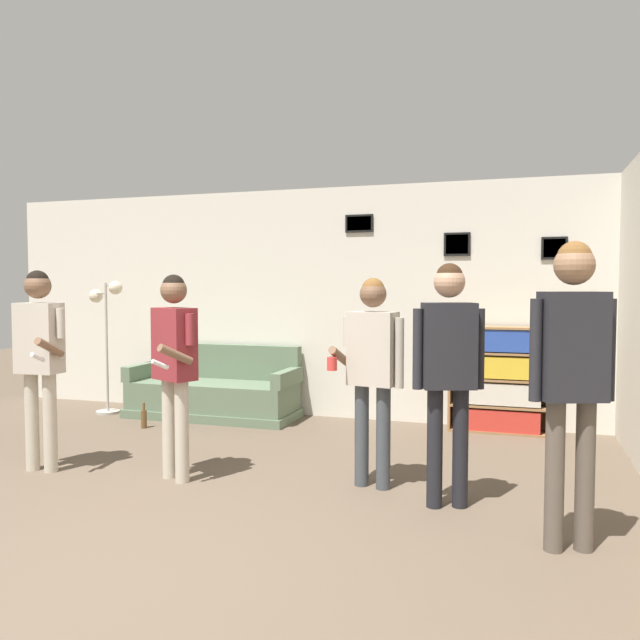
% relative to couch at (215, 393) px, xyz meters
% --- Properties ---
extents(ground_plane, '(20.00, 20.00, 0.00)m').
position_rel_couch_xyz_m(ground_plane, '(1.28, -4.12, -0.28)').
color(ground_plane, brown).
extents(wall_back, '(8.66, 0.08, 2.70)m').
position_rel_couch_xyz_m(wall_back, '(1.28, 0.42, 1.07)').
color(wall_back, silver).
rests_on(wall_back, ground_plane).
extents(couch, '(2.01, 0.80, 0.84)m').
position_rel_couch_xyz_m(couch, '(0.00, 0.00, 0.00)').
color(couch, '#5B7056').
rests_on(couch, ground_plane).
extents(bookshelf, '(1.03, 0.30, 1.12)m').
position_rel_couch_xyz_m(bookshelf, '(3.25, 0.20, 0.28)').
color(bookshelf, olive).
rests_on(bookshelf, ground_plane).
extents(floor_lamp, '(0.45, 0.28, 1.61)m').
position_rel_couch_xyz_m(floor_lamp, '(-1.33, -0.23, 0.86)').
color(floor_lamp, '#ADA89E').
rests_on(floor_lamp, ground_plane).
extents(person_player_foreground_left, '(0.51, 0.44, 1.68)m').
position_rel_couch_xyz_m(person_player_foreground_left, '(-0.36, -2.43, 0.75)').
color(person_player_foreground_left, '#B7AD99').
rests_on(person_player_foreground_left, ground_plane).
extents(person_player_foreground_center, '(0.46, 0.57, 1.64)m').
position_rel_couch_xyz_m(person_player_foreground_center, '(0.84, -2.29, 0.72)').
color(person_player_foreground_center, '#B7AD99').
rests_on(person_player_foreground_center, ground_plane).
extents(person_watcher_holding_cup, '(0.54, 0.39, 1.61)m').
position_rel_couch_xyz_m(person_watcher_holding_cup, '(2.38, -2.00, 0.70)').
color(person_watcher_holding_cup, '#3D4247').
rests_on(person_watcher_holding_cup, ground_plane).
extents(person_spectator_near_bookshelf, '(0.48, 0.31, 1.71)m').
position_rel_couch_xyz_m(person_spectator_near_bookshelf, '(2.98, -2.26, 0.77)').
color(person_spectator_near_bookshelf, black).
rests_on(person_spectator_near_bookshelf, ground_plane).
extents(person_spectator_far_right, '(0.47, 0.31, 1.81)m').
position_rel_couch_xyz_m(person_spectator_far_right, '(3.74, -2.77, 0.84)').
color(person_spectator_far_right, brown).
rests_on(person_spectator_far_right, ground_plane).
extents(bottle_on_floor, '(0.06, 0.06, 0.28)m').
position_rel_couch_xyz_m(bottle_on_floor, '(-0.45, -0.80, -0.17)').
color(bottle_on_floor, brown).
rests_on(bottle_on_floor, ground_plane).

